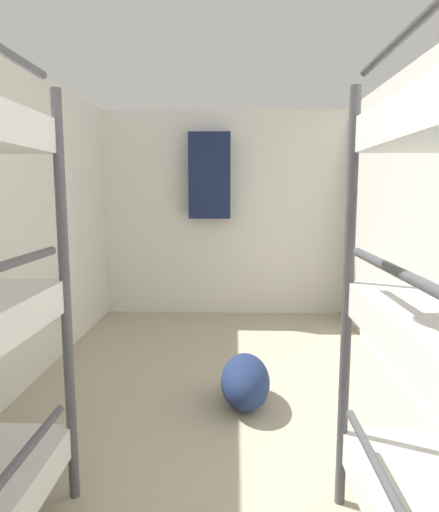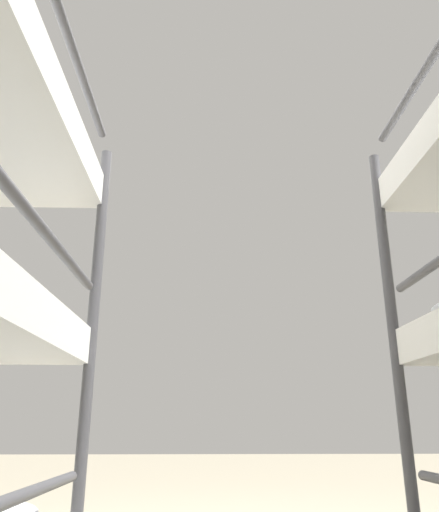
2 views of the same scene
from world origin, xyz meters
TOP-DOWN VIEW (x-y plane):
  - wall_back at (0.00, 5.53)m, footprint 2.75×0.06m
  - duffel_bag at (0.19, 3.27)m, footprint 0.31×0.56m
  - hanging_coat at (-0.15, 5.38)m, footprint 0.44×0.12m

SIDE VIEW (x-z plane):
  - duffel_bag at x=0.19m, z-range 0.00..0.31m
  - wall_back at x=0.00m, z-range 0.00..2.22m
  - hanging_coat at x=-0.15m, z-range 1.07..1.97m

